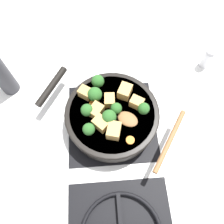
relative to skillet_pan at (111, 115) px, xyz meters
The scene contains 22 objects.
ground_plane 0.06m from the skillet_pan, 149.36° to the left, with size 2.40×2.40×0.00m, color white.
front_burner_grate 0.05m from the skillet_pan, 149.36° to the left, with size 0.31×0.31×0.03m.
skillet_pan is the anchor object (origin of this frame).
wooden_spoon 0.14m from the skillet_pan, 146.36° to the left, with size 0.23×0.22×0.02m.
tofu_cube_center_large 0.09m from the skillet_pan, 128.55° to the right, with size 0.05×0.04×0.04m, color tan.
tofu_cube_near_handle 0.07m from the skillet_pan, 52.12° to the left, with size 0.05×0.04×0.04m, color tan.
tofu_cube_east_chunk 0.07m from the skillet_pan, ahead, with size 0.05×0.04×0.04m, color tan.
tofu_cube_west_chunk 0.11m from the skillet_pan, 40.04° to the right, with size 0.04×0.03×0.03m, color tan.
tofu_cube_back_piece 0.06m from the skillet_pan, 84.04° to the right, with size 0.04×0.03×0.03m, color tan.
tofu_cube_front_piece 0.10m from the skillet_pan, 167.13° to the right, with size 0.04×0.03×0.03m, color tan.
tofu_cube_mid_small 0.09m from the skillet_pan, 90.79° to the left, with size 0.05×0.04×0.04m, color tan.
broccoli_floret_near_spoon 0.12m from the skillet_pan, 69.89° to the right, with size 0.04×0.04×0.05m.
broccoli_floret_center_top 0.09m from the skillet_pan, 46.22° to the right, with size 0.05×0.05×0.05m.
broccoli_floret_east_rim 0.11m from the skillet_pan, behind, with size 0.04×0.04×0.05m.
broccoli_floret_west_rim 0.09m from the skillet_pan, ahead, with size 0.04×0.04×0.05m.
broccoli_floret_north_edge 0.11m from the skillet_pan, 41.39° to the left, with size 0.04×0.04×0.05m.
broccoli_floret_south_cluster 0.05m from the skillet_pan, 169.54° to the right, with size 0.04×0.04×0.04m.
broccoli_floret_mid_floret 0.06m from the skillet_pan, 72.88° to the left, with size 0.05×0.05×0.05m.
carrot_slice_orange_thin 0.07m from the skillet_pan, 28.30° to the right, with size 0.03×0.03×0.01m, color orange.
carrot_slice_near_center 0.12m from the skillet_pan, 116.40° to the left, with size 0.03×0.03×0.01m, color orange.
pepper_mill 0.42m from the skillet_pan, 24.39° to the right, with size 0.06×0.06×0.23m.
salt_shaker 0.45m from the skillet_pan, 150.50° to the right, with size 0.04×0.04×0.09m.
Camera 1 is at (0.02, 0.30, 0.73)m, focal length 35.00 mm.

